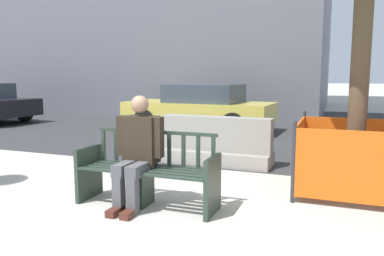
# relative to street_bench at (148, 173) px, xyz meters

# --- Properties ---
(ground_plane) EXTENTS (200.00, 200.00, 0.00)m
(ground_plane) POSITION_rel_street_bench_xyz_m (0.03, -0.72, -0.40)
(ground_plane) COLOR #B7B2A8
(street_asphalt) EXTENTS (120.00, 12.00, 0.01)m
(street_asphalt) POSITION_rel_street_bench_xyz_m (0.03, 7.98, -0.39)
(street_asphalt) COLOR #333335
(street_asphalt) RESTS_ON ground
(street_bench) EXTENTS (1.69, 0.54, 0.88)m
(street_bench) POSITION_rel_street_bench_xyz_m (0.00, 0.00, 0.00)
(street_bench) COLOR #28382D
(street_bench) RESTS_ON ground
(seated_person) EXTENTS (0.58, 0.72, 1.31)m
(seated_person) POSITION_rel_street_bench_xyz_m (-0.10, -0.06, 0.29)
(seated_person) COLOR #2D2319
(seated_person) RESTS_ON ground
(jersey_barrier_centre) EXTENTS (2.01, 0.72, 0.84)m
(jersey_barrier_centre) POSITION_rel_street_bench_xyz_m (0.09, 2.40, -0.06)
(jersey_barrier_centre) COLOR gray
(jersey_barrier_centre) RESTS_ON ground
(construction_fence) EXTENTS (1.48, 1.48, 1.01)m
(construction_fence) POSITION_rel_street_bench_xyz_m (2.33, 1.43, 0.11)
(construction_fence) COLOR #2D2D33
(construction_fence) RESTS_ON ground
(car_taxi_near) EXTENTS (4.30, 2.08, 1.33)m
(car_taxi_near) POSITION_rel_street_bench_xyz_m (-1.59, 6.28, 0.27)
(car_taxi_near) COLOR #DBC64C
(car_taxi_near) RESTS_ON ground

